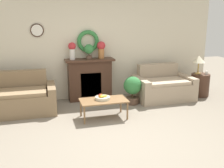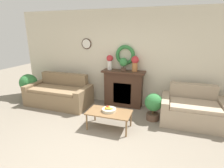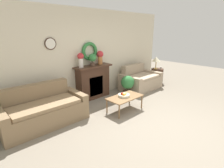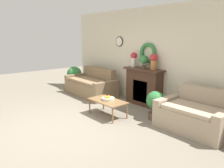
{
  "view_description": "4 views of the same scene",
  "coord_description": "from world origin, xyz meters",
  "px_view_note": "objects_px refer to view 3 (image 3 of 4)",
  "views": [
    {
      "loc": [
        -1.23,
        -3.82,
        2.06
      ],
      "look_at": [
        0.27,
        1.47,
        0.64
      ],
      "focal_mm": 42.0,
      "sensor_mm": 36.0,
      "label": 1
    },
    {
      "loc": [
        1.16,
        -2.14,
        2.08
      ],
      "look_at": [
        -0.07,
        1.61,
        0.91
      ],
      "focal_mm": 28.0,
      "sensor_mm": 36.0,
      "label": 2
    },
    {
      "loc": [
        -3.21,
        -1.72,
        2.08
      ],
      "look_at": [
        -0.04,
        1.63,
        0.65
      ],
      "focal_mm": 28.0,
      "sensor_mm": 36.0,
      "label": 3
    },
    {
      "loc": [
        3.93,
        -2.05,
        1.93
      ],
      "look_at": [
        -0.1,
        1.41,
        0.75
      ],
      "focal_mm": 35.0,
      "sensor_mm": 36.0,
      "label": 4
    }
  ],
  "objects_px": {
    "vase_on_mantel_right": "(100,56)",
    "mug": "(161,68)",
    "table_lamp": "(156,59)",
    "side_table_by_loveseat": "(157,76)",
    "loveseat_right": "(140,80)",
    "potted_plant_on_mantel": "(92,58)",
    "couch_left": "(43,111)",
    "fruit_bowl": "(124,95)",
    "vase_on_mantel_left": "(81,59)",
    "coffee_table": "(125,98)",
    "potted_plant_floor_by_loveseat": "(127,84)",
    "fireplace": "(93,82)"
  },
  "relations": [
    {
      "from": "fireplace",
      "to": "table_lamp",
      "type": "xyz_separation_m",
      "value": [
        2.82,
        -0.44,
        0.44
      ]
    },
    {
      "from": "fireplace",
      "to": "potted_plant_on_mantel",
      "type": "distance_m",
      "value": 0.74
    },
    {
      "from": "loveseat_right",
      "to": "vase_on_mantel_right",
      "type": "bearing_deg",
      "value": 162.58
    },
    {
      "from": "couch_left",
      "to": "fruit_bowl",
      "type": "distance_m",
      "value": 2.0
    },
    {
      "from": "loveseat_right",
      "to": "potted_plant_floor_by_loveseat",
      "type": "distance_m",
      "value": 0.92
    },
    {
      "from": "vase_on_mantel_left",
      "to": "mug",
      "type": "bearing_deg",
      "value": -9.56
    },
    {
      "from": "couch_left",
      "to": "vase_on_mantel_right",
      "type": "distance_m",
      "value": 2.4
    },
    {
      "from": "loveseat_right",
      "to": "coffee_table",
      "type": "bearing_deg",
      "value": -154.22
    },
    {
      "from": "fruit_bowl",
      "to": "vase_on_mantel_left",
      "type": "xyz_separation_m",
      "value": [
        -0.42,
        1.31,
        0.86
      ]
    },
    {
      "from": "loveseat_right",
      "to": "mug",
      "type": "relative_size",
      "value": 16.41
    },
    {
      "from": "vase_on_mantel_right",
      "to": "mug",
      "type": "bearing_deg",
      "value": -12.06
    },
    {
      "from": "fruit_bowl",
      "to": "vase_on_mantel_left",
      "type": "distance_m",
      "value": 1.62
    },
    {
      "from": "couch_left",
      "to": "side_table_by_loveseat",
      "type": "bearing_deg",
      "value": 1.14
    },
    {
      "from": "vase_on_mantel_right",
      "to": "fruit_bowl",
      "type": "bearing_deg",
      "value": -102.88
    },
    {
      "from": "table_lamp",
      "to": "mug",
      "type": "height_order",
      "value": "table_lamp"
    },
    {
      "from": "table_lamp",
      "to": "vase_on_mantel_left",
      "type": "bearing_deg",
      "value": 172.25
    },
    {
      "from": "vase_on_mantel_right",
      "to": "potted_plant_on_mantel",
      "type": "xyz_separation_m",
      "value": [
        -0.32,
        -0.02,
        -0.02
      ]
    },
    {
      "from": "side_table_by_loveseat",
      "to": "potted_plant_floor_by_loveseat",
      "type": "relative_size",
      "value": 0.87
    },
    {
      "from": "table_lamp",
      "to": "vase_on_mantel_left",
      "type": "relative_size",
      "value": 1.15
    },
    {
      "from": "table_lamp",
      "to": "vase_on_mantel_left",
      "type": "distance_m",
      "value": 3.29
    },
    {
      "from": "loveseat_right",
      "to": "potted_plant_on_mantel",
      "type": "distance_m",
      "value": 2.11
    },
    {
      "from": "coffee_table",
      "to": "mug",
      "type": "bearing_deg",
      "value": 14.51
    },
    {
      "from": "coffee_table",
      "to": "potted_plant_floor_by_loveseat",
      "type": "height_order",
      "value": "potted_plant_floor_by_loveseat"
    },
    {
      "from": "side_table_by_loveseat",
      "to": "table_lamp",
      "type": "xyz_separation_m",
      "value": [
        -0.06,
        0.05,
        0.67
      ]
    },
    {
      "from": "fireplace",
      "to": "coffee_table",
      "type": "xyz_separation_m",
      "value": [
        0.02,
        -1.34,
        -0.17
      ]
    },
    {
      "from": "fruit_bowl",
      "to": "couch_left",
      "type": "bearing_deg",
      "value": 156.37
    },
    {
      "from": "potted_plant_on_mantel",
      "to": "couch_left",
      "type": "bearing_deg",
      "value": -164.95
    },
    {
      "from": "table_lamp",
      "to": "vase_on_mantel_left",
      "type": "height_order",
      "value": "vase_on_mantel_left"
    },
    {
      "from": "vase_on_mantel_left",
      "to": "potted_plant_on_mantel",
      "type": "bearing_deg",
      "value": -2.82
    },
    {
      "from": "vase_on_mantel_left",
      "to": "potted_plant_on_mantel",
      "type": "xyz_separation_m",
      "value": [
        0.41,
        -0.02,
        -0.02
      ]
    },
    {
      "from": "side_table_by_loveseat",
      "to": "potted_plant_on_mantel",
      "type": "xyz_separation_m",
      "value": [
        -2.89,
        0.47,
        0.97
      ]
    },
    {
      "from": "side_table_by_loveseat",
      "to": "potted_plant_on_mantel",
      "type": "distance_m",
      "value": 3.09
    },
    {
      "from": "fruit_bowl",
      "to": "potted_plant_floor_by_loveseat",
      "type": "bearing_deg",
      "value": 36.58
    },
    {
      "from": "loveseat_right",
      "to": "potted_plant_on_mantel",
      "type": "height_order",
      "value": "potted_plant_on_mantel"
    },
    {
      "from": "fireplace",
      "to": "table_lamp",
      "type": "height_order",
      "value": "table_lamp"
    },
    {
      "from": "side_table_by_loveseat",
      "to": "couch_left",
      "type": "bearing_deg",
      "value": -179.76
    },
    {
      "from": "fireplace",
      "to": "potted_plant_on_mantel",
      "type": "bearing_deg",
      "value": -124.56
    },
    {
      "from": "coffee_table",
      "to": "fruit_bowl",
      "type": "height_order",
      "value": "fruit_bowl"
    },
    {
      "from": "fireplace",
      "to": "mug",
      "type": "relative_size",
      "value": 13.76
    },
    {
      "from": "couch_left",
      "to": "mug",
      "type": "height_order",
      "value": "couch_left"
    },
    {
      "from": "couch_left",
      "to": "potted_plant_floor_by_loveseat",
      "type": "xyz_separation_m",
      "value": [
        2.74,
        -0.13,
        0.08
      ]
    },
    {
      "from": "couch_left",
      "to": "loveseat_right",
      "type": "bearing_deg",
      "value": 1.73
    },
    {
      "from": "loveseat_right",
      "to": "potted_plant_floor_by_loveseat",
      "type": "bearing_deg",
      "value": -169.28
    },
    {
      "from": "couch_left",
      "to": "potted_plant_on_mantel",
      "type": "bearing_deg",
      "value": 15.95
    },
    {
      "from": "coffee_table",
      "to": "table_lamp",
      "type": "height_order",
      "value": "table_lamp"
    },
    {
      "from": "coffee_table",
      "to": "table_lamp",
      "type": "bearing_deg",
      "value": 17.85
    },
    {
      "from": "vase_on_mantel_left",
      "to": "coffee_table",
      "type": "bearing_deg",
      "value": -71.88
    },
    {
      "from": "coffee_table",
      "to": "potted_plant_floor_by_loveseat",
      "type": "distance_m",
      "value": 1.14
    },
    {
      "from": "potted_plant_on_mantel",
      "to": "coffee_table",
      "type": "bearing_deg",
      "value": -88.55
    },
    {
      "from": "table_lamp",
      "to": "side_table_by_loveseat",
      "type": "bearing_deg",
      "value": -38.66
    }
  ]
}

